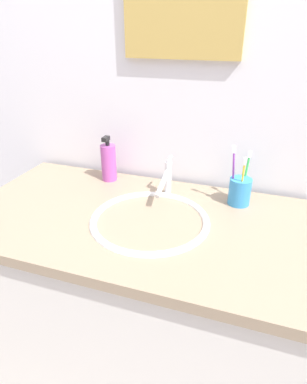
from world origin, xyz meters
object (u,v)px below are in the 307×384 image
object	(u,v)px
toothbrush_cup	(240,191)
toothbrush_green	(246,173)
faucet	(167,179)
toothbrush_yellow	(243,179)
toothbrush_purple	(233,171)
soap_dispenser	(109,162)

from	to	relation	value
toothbrush_cup	toothbrush_green	world-z (taller)	toothbrush_green
faucet	toothbrush_cup	xyz separation A→B (m)	(0.26, 0.03, -0.02)
faucet	toothbrush_yellow	world-z (taller)	toothbrush_yellow
faucet	toothbrush_yellow	size ratio (longest dim) A/B	0.98
faucet	toothbrush_yellow	xyz separation A→B (m)	(0.26, 0.01, 0.04)
toothbrush_cup	toothbrush_green	distance (m)	0.07
faucet	toothbrush_green	world-z (taller)	toothbrush_green
toothbrush_green	toothbrush_yellow	size ratio (longest dim) A/B	1.01
faucet	toothbrush_green	size ratio (longest dim) A/B	0.97
faucet	toothbrush_purple	bearing A→B (deg)	7.41
toothbrush_green	faucet	bearing A→B (deg)	-166.83
soap_dispenser	toothbrush_yellow	bearing A→B (deg)	-6.19
toothbrush_purple	soap_dispenser	world-z (taller)	toothbrush_purple
toothbrush_cup	toothbrush_green	xyz separation A→B (m)	(0.01, 0.03, 0.06)
soap_dispenser	toothbrush_cup	bearing A→B (deg)	-4.17
faucet	soap_dispenser	bearing A→B (deg)	165.21
toothbrush_cup	toothbrush_purple	bearing A→B (deg)	-175.18
soap_dispenser	toothbrush_green	bearing A→B (deg)	-0.80
soap_dispenser	toothbrush_purple	bearing A→B (deg)	-4.70
toothbrush_cup	soap_dispenser	world-z (taller)	soap_dispenser
toothbrush_cup	toothbrush_purple	distance (m)	0.08
toothbrush_cup	soap_dispenser	xyz separation A→B (m)	(-0.52, 0.04, 0.03)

